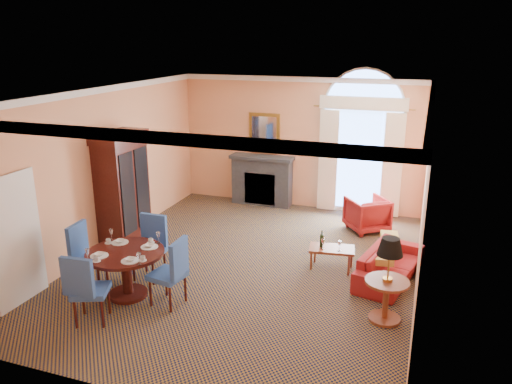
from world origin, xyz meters
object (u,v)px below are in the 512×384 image
(dining_table, at_px, (126,263))
(side_table, at_px, (388,270))
(armchair, at_px, (367,214))
(armoire, at_px, (122,192))
(coffee_table, at_px, (331,249))
(sofa, at_px, (390,264))

(dining_table, bearing_deg, side_table, 8.89)
(armchair, bearing_deg, side_table, 64.65)
(armoire, bearing_deg, side_table, -12.97)
(side_table, bearing_deg, coffee_table, 127.20)
(side_table, bearing_deg, sofa, 92.01)
(armoire, height_order, sofa, armoire)
(coffee_table, distance_m, side_table, 1.89)
(armchair, relative_size, coffee_table, 0.94)
(armoire, xyz_separation_m, side_table, (5.32, -1.23, -0.30))
(armchair, height_order, coffee_table, armchair)
(side_table, bearing_deg, armchair, 101.46)
(dining_table, bearing_deg, sofa, 27.16)
(sofa, bearing_deg, coffee_table, 100.97)
(armoire, relative_size, side_table, 1.79)
(armoire, distance_m, coffee_table, 4.28)
(dining_table, distance_m, armchair, 5.42)
(sofa, height_order, side_table, side_table)
(dining_table, bearing_deg, armchair, 52.07)
(armoire, xyz_separation_m, coffee_table, (4.21, 0.24, -0.73))
(dining_table, xyz_separation_m, coffee_table, (2.96, 2.10, -0.20))
(dining_table, xyz_separation_m, sofa, (4.02, 2.06, -0.31))
(dining_table, bearing_deg, coffee_table, 35.38)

